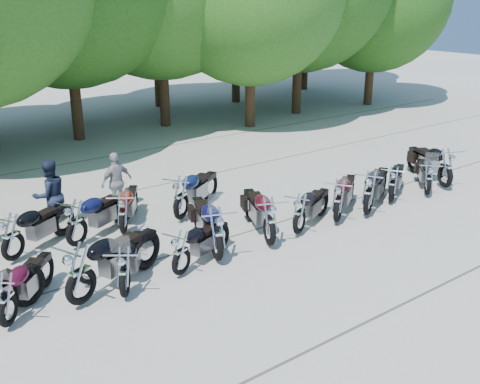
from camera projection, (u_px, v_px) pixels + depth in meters
ground at (280, 256)px, 12.63m from camera, size 90.00×90.00×0.00m
motorcycle_1 at (6, 298)px, 9.70m from camera, size 1.88×1.97×1.18m
motorcycle_2 at (80, 272)px, 10.33m from camera, size 2.66×1.68×1.45m
motorcycle_3 at (124, 271)px, 10.66m from camera, size 1.78×2.07×1.19m
motorcycle_4 at (181, 252)px, 11.51m from camera, size 2.11×1.33×1.14m
motorcycle_5 at (217, 232)px, 12.08m from camera, size 1.60×2.63×1.43m
motorcycle_6 at (270, 220)px, 12.84m from camera, size 1.62×2.51×1.36m
motorcycle_7 at (300, 213)px, 13.48m from camera, size 2.21×1.48×1.21m
motorcycle_8 at (339, 200)px, 14.16m from camera, size 2.36×1.88×1.33m
motorcycle_9 at (369, 192)px, 14.61m from camera, size 2.54×1.86×1.40m
motorcycle_10 at (393, 183)px, 15.57m from camera, size 2.16×1.65×1.20m
motorcycle_11 at (429, 178)px, 16.13m from camera, size 1.93×1.86×1.16m
motorcycle_12 at (446, 167)px, 16.71m from camera, size 1.72×2.59×1.41m
motorcycle_14 at (12, 236)px, 12.11m from camera, size 2.30×1.73×1.28m
motorcycle_15 at (76, 222)px, 12.80m from camera, size 2.41×1.69×1.32m
motorcycle_16 at (123, 212)px, 13.48m from camera, size 1.79×2.16×1.23m
motorcycle_17 at (181, 196)px, 14.33m from camera, size 2.46×1.89×1.37m
rider_1 at (50, 195)px, 13.75m from camera, size 0.94×0.77×1.81m
rider_2 at (117, 182)px, 15.04m from camera, size 1.01×0.58×1.63m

